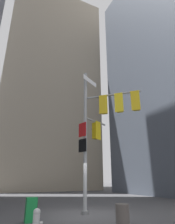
# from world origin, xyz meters

# --- Properties ---
(ground) EXTENTS (120.00, 120.00, 0.00)m
(ground) POSITION_xyz_m (0.00, 0.00, 0.00)
(ground) COLOR #474749
(building_mid_block) EXTENTS (16.98, 16.98, 37.75)m
(building_mid_block) POSITION_xyz_m (3.07, 26.60, 18.88)
(building_mid_block) COLOR tan
(building_mid_block) RESTS_ON ground
(signal_pole_assembly) EXTENTS (2.84, 3.30, 8.10)m
(signal_pole_assembly) POSITION_xyz_m (0.82, -0.59, 4.90)
(signal_pole_assembly) COLOR #9EA0A3
(signal_pole_assembly) RESTS_ON ground
(fire_hydrant) EXTENTS (0.33, 0.23, 0.77)m
(fire_hydrant) POSITION_xyz_m (-2.98, -2.69, 0.40)
(fire_hydrant) COLOR silver
(fire_hydrant) RESTS_ON ground
(newspaper_box) EXTENTS (0.45, 0.36, 0.95)m
(newspaper_box) POSITION_xyz_m (-2.82, -0.70, 0.47)
(newspaper_box) COLOR #198C3F
(newspaper_box) RESTS_ON ground
(trash_bin) EXTENTS (0.50, 0.50, 0.81)m
(trash_bin) POSITION_xyz_m (0.04, -3.20, 0.40)
(trash_bin) COLOR #59514C
(trash_bin) RESTS_ON ground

